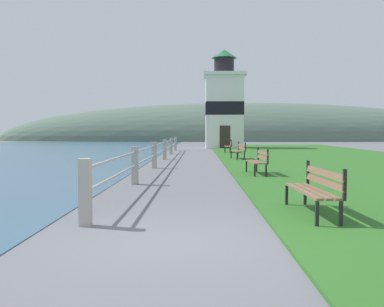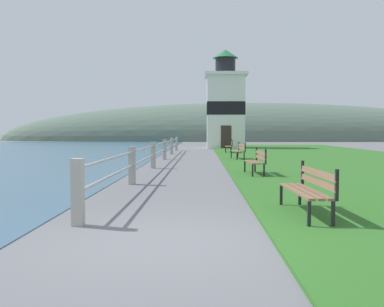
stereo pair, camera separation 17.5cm
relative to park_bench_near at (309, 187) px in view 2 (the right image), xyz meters
The scene contains 9 objects.
ground_plane 3.05m from the park_bench_near, 144.69° to the right, with size 160.00×160.00×0.00m, color slate.
grass_verge 15.39m from the park_bench_near, 70.72° to the left, with size 12.00×48.77×0.06m.
seawall_railing 13.17m from the park_bench_near, 107.11° to the left, with size 0.18×26.81×1.08m.
park_bench_near is the anchor object (origin of this frame).
park_bench_midway 7.03m from the park_bench_near, 90.19° to the left, with size 0.56×1.68×0.94m.
park_bench_far 15.00m from the park_bench_near, 89.71° to the left, with size 0.66×1.66×0.94m.
park_bench_by_lighthouse 21.91m from the park_bench_near, 89.94° to the left, with size 0.55×1.79×0.94m.
lighthouse 30.98m from the park_bench_near, 89.64° to the left, with size 3.73×3.73×8.75m.
distant_hillside 61.03m from the park_bench_near, 84.78° to the left, with size 80.00×16.00×12.00m.
Camera 2 is at (0.56, -5.76, 1.52)m, focal length 40.00 mm.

